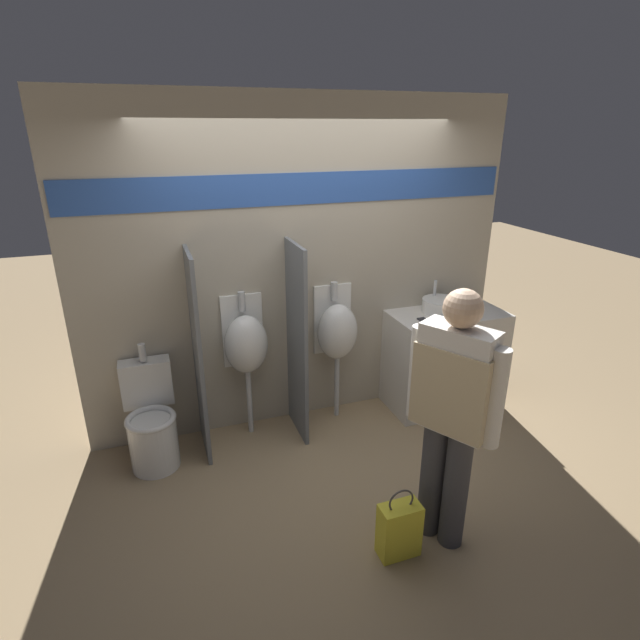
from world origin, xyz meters
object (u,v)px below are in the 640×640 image
at_px(sink_basin, 441,305).
at_px(urinal_near_counter, 246,344).
at_px(shopping_bag, 399,529).
at_px(person_in_vest, 452,404).
at_px(urinal_far, 337,331).
at_px(toilet, 152,424).
at_px(cell_phone, 424,321).

bearing_deg(sink_basin, urinal_near_counter, 177.23).
xyz_separation_m(urinal_near_counter, shopping_bag, (0.57, -1.61, -0.63)).
height_order(person_in_vest, shopping_bag, person_in_vest).
xyz_separation_m(urinal_near_counter, urinal_far, (0.79, 0.00, 0.00)).
bearing_deg(urinal_near_counter, toilet, -168.83).
bearing_deg(sink_basin, cell_phone, -147.93).
bearing_deg(urinal_near_counter, urinal_far, 0.00).
distance_m(urinal_near_counter, person_in_vest, 1.80).
bearing_deg(toilet, urinal_near_counter, 11.17).
bearing_deg(shopping_bag, urinal_near_counter, 109.48).
bearing_deg(cell_phone, toilet, 177.73).
relative_size(urinal_near_counter, person_in_vest, 0.74).
bearing_deg(toilet, shopping_bag, -46.98).
bearing_deg(shopping_bag, person_in_vest, 8.17).
relative_size(cell_phone, toilet, 0.15).
bearing_deg(urinal_near_counter, person_in_vest, -60.45).
xyz_separation_m(cell_phone, shopping_bag, (-0.92, -1.36, -0.73)).
height_order(urinal_near_counter, urinal_far, same).
bearing_deg(cell_phone, shopping_bag, -123.93).
height_order(urinal_far, shopping_bag, urinal_far).
bearing_deg(person_in_vest, urinal_far, -26.02).
distance_m(urinal_near_counter, toilet, 0.94).
height_order(sink_basin, urinal_near_counter, urinal_near_counter).
relative_size(cell_phone, urinal_far, 0.11).
bearing_deg(urinal_near_counter, sink_basin, -2.77).
bearing_deg(cell_phone, sink_basin, 32.07).
xyz_separation_m(urinal_far, shopping_bag, (-0.22, -1.61, -0.63)).
xyz_separation_m(sink_basin, cell_phone, (-0.26, -0.16, -0.05)).
height_order(toilet, person_in_vest, person_in_vest).
distance_m(urinal_near_counter, shopping_bag, 1.82).
bearing_deg(urinal_far, person_in_vest, -86.39).
relative_size(urinal_near_counter, toilet, 1.33).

